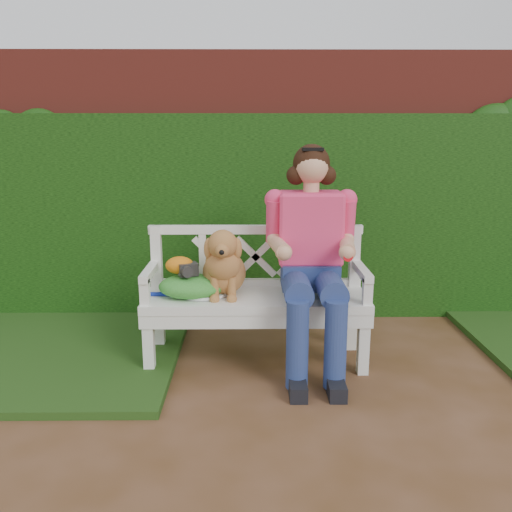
{
  "coord_description": "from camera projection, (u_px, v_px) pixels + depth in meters",
  "views": [
    {
      "loc": [
        -0.59,
        -2.82,
        1.56
      ],
      "look_at": [
        -0.55,
        0.69,
        0.75
      ],
      "focal_mm": 38.0,
      "sensor_mm": 36.0,
      "label": 1
    }
  ],
  "objects": [
    {
      "name": "ground",
      "position": [
        353.0,
        410.0,
        3.11
      ],
      "size": [
        60.0,
        60.0,
        0.0
      ],
      "primitive_type": "plane",
      "color": "#4A2E14"
    },
    {
      "name": "brick_wall",
      "position": [
        318.0,
        186.0,
        4.71
      ],
      "size": [
        10.0,
        0.3,
        2.2
      ],
      "primitive_type": "cube",
      "color": "maroon",
      "rests_on": "ground"
    },
    {
      "name": "ivy_hedge",
      "position": [
        320.0,
        218.0,
        4.55
      ],
      "size": [
        10.0,
        0.18,
        1.7
      ],
      "primitive_type": "cube",
      "color": "#286316",
      "rests_on": "ground"
    },
    {
      "name": "grass_left",
      "position": [
        3.0,
        347.0,
        3.95
      ],
      "size": [
        2.6,
        2.0,
        0.05
      ],
      "primitive_type": "cube",
      "color": "black",
      "rests_on": "ground"
    },
    {
      "name": "garden_bench",
      "position": [
        256.0,
        328.0,
        3.72
      ],
      "size": [
        1.64,
        0.77,
        0.48
      ],
      "primitive_type": null,
      "rotation": [
        0.0,
        0.0,
        0.11
      ],
      "color": "white",
      "rests_on": "ground"
    },
    {
      "name": "seated_woman",
      "position": [
        311.0,
        257.0,
        3.59
      ],
      "size": [
        0.74,
        0.92,
        1.5
      ],
      "primitive_type": null,
      "rotation": [
        0.0,
        0.0,
        -0.14
      ],
      "color": "#DF5079",
      "rests_on": "ground"
    },
    {
      "name": "dog",
      "position": [
        224.0,
        261.0,
        3.61
      ],
      "size": [
        0.32,
        0.43,
        0.47
      ],
      "primitive_type": null,
      "rotation": [
        0.0,
        0.0,
        0.0
      ],
      "color": "#B45E38",
      "rests_on": "garden_bench"
    },
    {
      "name": "tennis_racket",
      "position": [
        198.0,
        294.0,
        3.64
      ],
      "size": [
        0.65,
        0.41,
        0.03
      ],
      "primitive_type": null,
      "rotation": [
        0.0,
        0.0,
        0.27
      ],
      "color": "white",
      "rests_on": "garden_bench"
    },
    {
      "name": "green_bag",
      "position": [
        192.0,
        286.0,
        3.62
      ],
      "size": [
        0.51,
        0.44,
        0.15
      ],
      "primitive_type": null,
      "rotation": [
        0.0,
        0.0,
        0.26
      ],
      "color": "#368A29",
      "rests_on": "garden_bench"
    },
    {
      "name": "camera_item",
      "position": [
        188.0,
        269.0,
        3.58
      ],
      "size": [
        0.15,
        0.13,
        0.08
      ],
      "primitive_type": "cube",
      "rotation": [
        0.0,
        0.0,
        0.37
      ],
      "color": "#282828",
      "rests_on": "green_bag"
    },
    {
      "name": "baseball_glove",
      "position": [
        180.0,
        265.0,
        3.6
      ],
      "size": [
        0.2,
        0.15,
        0.12
      ],
      "primitive_type": "ellipsoid",
      "rotation": [
        0.0,
        0.0,
        -0.06
      ],
      "color": "orange",
      "rests_on": "green_bag"
    }
  ]
}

